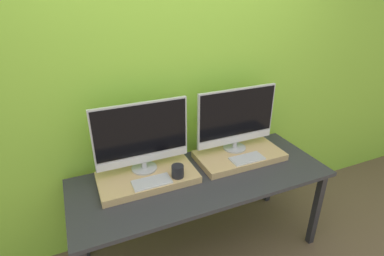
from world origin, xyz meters
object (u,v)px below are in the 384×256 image
object	(u,v)px
keyboard_left	(152,182)
mug	(178,171)
monitor_right	(237,118)
keyboard_right	(247,158)
monitor_left	(142,136)

from	to	relation	value
keyboard_left	mug	size ratio (longest dim) A/B	3.02
mug	monitor_right	distance (m)	0.65
mug	keyboard_right	distance (m)	0.58
keyboard_left	monitor_right	size ratio (longest dim) A/B	0.39
mug	monitor_right	size ratio (longest dim) A/B	0.13
monitor_right	keyboard_right	distance (m)	0.33
mug	keyboard_right	world-z (taller)	mug
monitor_left	monitor_right	bearing A→B (deg)	0.00
mug	monitor_right	world-z (taller)	monitor_right
keyboard_right	monitor_left	bearing A→B (deg)	166.09
monitor_left	keyboard_right	bearing A→B (deg)	-13.91
mug	keyboard_right	bearing A→B (deg)	0.00
monitor_left	mug	xyz separation A→B (m)	(0.19, -0.19, -0.23)
monitor_left	mug	distance (m)	0.36
monitor_left	keyboard_left	bearing A→B (deg)	-90.00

